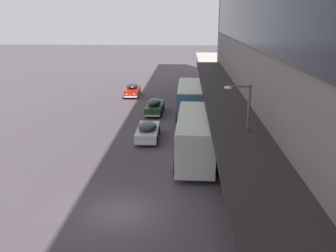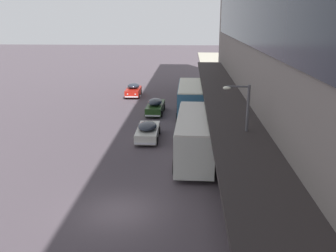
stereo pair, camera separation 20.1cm
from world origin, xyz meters
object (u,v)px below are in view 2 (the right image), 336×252
transit_bus_kerbside_front (195,134)px  sedan_second_near (133,90)px  transit_bus_kerbside_rear (191,98)px  sedan_trailing_mid (194,90)px  street_lamp (243,129)px  sedan_lead_mid (155,106)px  pedestrian_at_kerb (276,215)px  sedan_second_mid (148,131)px

transit_bus_kerbside_front → sedan_second_near: (-7.56, 21.68, -1.03)m
transit_bus_kerbside_rear → sedan_second_near: size_ratio=2.13×
transit_bus_kerbside_rear → sedan_trailing_mid: bearing=87.2°
sedan_trailing_mid → street_lamp: 27.55m
transit_bus_kerbside_front → transit_bus_kerbside_rear: 12.18m
street_lamp → sedan_second_near: bearing=110.9°
sedan_lead_mid → transit_bus_kerbside_front: bearing=-73.0°
sedan_trailing_mid → pedestrian_at_kerb: 32.28m
sedan_trailing_mid → pedestrian_at_kerb: size_ratio=2.34×
sedan_trailing_mid → pedestrian_at_kerb: pedestrian_at_kerb is taller
sedan_lead_mid → sedan_second_near: bearing=112.4°
sedan_lead_mid → street_lamp: bearing=-69.9°
transit_bus_kerbside_rear → sedan_trailing_mid: 10.16m
sedan_second_mid → street_lamp: (6.45, -9.33, 3.06)m
sedan_trailing_mid → sedan_lead_mid: 10.22m
sedan_second_near → sedan_lead_mid: bearing=-67.6°
transit_bus_kerbside_rear → sedan_second_near: transit_bus_kerbside_rear is taller
transit_bus_kerbside_rear → sedan_trailing_mid: (0.49, 10.08, -1.12)m
transit_bus_kerbside_front → sedan_lead_mid: 13.59m
sedan_second_near → pedestrian_at_kerb: size_ratio=2.31×
sedan_second_mid → pedestrian_at_kerb: pedestrian_at_kerb is taller
sedan_second_mid → pedestrian_at_kerb: (7.45, -14.15, 0.45)m
transit_bus_kerbside_rear → sedan_second_near: 12.04m
sedan_second_mid → street_lamp: bearing=-55.3°
transit_bus_kerbside_front → sedan_trailing_mid: bearing=89.4°
pedestrian_at_kerb → street_lamp: size_ratio=0.30×
transit_bus_kerbside_rear → pedestrian_at_kerb: transit_bus_kerbside_rear is taller
pedestrian_at_kerb → street_lamp: street_lamp is taller
transit_bus_kerbside_rear → sedan_second_near: bearing=127.6°
sedan_trailing_mid → sedan_lead_mid: size_ratio=0.86×
sedan_second_mid → sedan_lead_mid: sedan_lead_mid is taller
sedan_lead_mid → street_lamp: 19.37m
transit_bus_kerbside_rear → sedan_second_mid: (-3.60, -7.87, -1.14)m
sedan_lead_mid → pedestrian_at_kerb: (7.57, -22.79, 0.38)m
transit_bus_kerbside_front → street_lamp: 5.98m
sedan_lead_mid → pedestrian_at_kerb: size_ratio=2.71×
sedan_second_near → street_lamp: size_ratio=0.69×
street_lamp → sedan_lead_mid: bearing=110.1°
sedan_lead_mid → transit_bus_kerbside_rear: bearing=-11.7°
transit_bus_kerbside_front → sedan_lead_mid: size_ratio=1.83×
transit_bus_kerbside_rear → street_lamp: bearing=-80.6°
sedan_trailing_mid → pedestrian_at_kerb: (3.36, -32.10, 0.44)m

